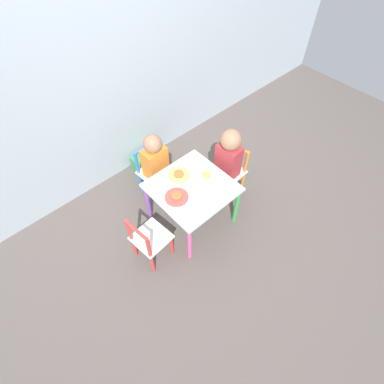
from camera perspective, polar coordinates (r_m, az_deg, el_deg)
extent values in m
plane|color=#5B514C|center=(2.72, 0.00, -5.03)|extent=(6.00, 6.00, 0.00)
cube|color=#B2C1CC|center=(2.49, -16.65, 26.73)|extent=(6.00, 0.06, 2.60)
cube|color=silver|center=(2.36, 0.00, 0.87)|extent=(0.60, 0.60, 0.02)
cylinder|color=#E5599E|center=(2.34, -0.47, -9.82)|extent=(0.04, 0.04, 0.43)
cylinder|color=green|center=(2.56, 8.46, -2.67)|extent=(0.04, 0.04, 0.43)
cylinder|color=#8E51BC|center=(2.58, -8.38, -1.99)|extent=(0.04, 0.04, 0.43)
cylinder|color=yellow|center=(2.78, 0.39, 3.94)|extent=(0.04, 0.04, 0.43)
cube|color=silver|center=(2.74, -7.02, 3.70)|extent=(0.28, 0.28, 0.02)
cylinder|color=#387AD1|center=(2.74, -6.95, -0.49)|extent=(0.03, 0.03, 0.25)
cylinder|color=#387AD1|center=(2.82, -3.73, 1.94)|extent=(0.03, 0.03, 0.25)
cylinder|color=#387AD1|center=(2.86, -9.75, 1.86)|extent=(0.03, 0.03, 0.25)
cylinder|color=#387AD1|center=(2.94, -6.58, 4.14)|extent=(0.03, 0.03, 0.25)
cylinder|color=#387AD1|center=(2.67, -10.47, 5.36)|extent=(0.03, 0.03, 0.26)
cylinder|color=#387AD1|center=(2.76, -7.06, 7.69)|extent=(0.03, 0.03, 0.26)
cylinder|color=#387AD1|center=(2.63, -9.05, 8.31)|extent=(0.21, 0.04, 0.02)
cube|color=silver|center=(2.74, 6.85, 3.82)|extent=(0.27, 0.27, 0.02)
cylinder|color=orange|center=(2.83, 3.58, 2.01)|extent=(0.03, 0.03, 0.25)
cylinder|color=orange|center=(2.75, 6.85, -0.37)|extent=(0.03, 0.03, 0.25)
cylinder|color=orange|center=(2.94, 6.36, 4.25)|extent=(0.03, 0.03, 0.25)
cylinder|color=orange|center=(2.86, 9.58, 2.03)|extent=(0.03, 0.03, 0.25)
cylinder|color=orange|center=(2.76, 6.82, 7.80)|extent=(0.03, 0.03, 0.26)
cylinder|color=orange|center=(2.68, 10.29, 5.53)|extent=(0.03, 0.03, 0.26)
cylinder|color=orange|center=(2.64, 8.83, 8.45)|extent=(0.04, 0.21, 0.02)
cube|color=silver|center=(2.34, -7.77, -8.57)|extent=(0.28, 0.28, 0.02)
cylinder|color=#DB3D38|center=(2.45, -3.89, -10.02)|extent=(0.03, 0.03, 0.25)
cylinder|color=#DB3D38|center=(2.53, -7.32, -7.12)|extent=(0.03, 0.03, 0.25)
cylinder|color=#DB3D38|center=(2.39, -7.56, -13.28)|extent=(0.03, 0.03, 0.25)
cylinder|color=#DB3D38|center=(2.48, -10.94, -10.16)|extent=(0.03, 0.03, 0.25)
cylinder|color=#DB3D38|center=(2.17, -8.26, -10.44)|extent=(0.03, 0.03, 0.26)
cylinder|color=#DB3D38|center=(2.26, -11.90, -7.12)|extent=(0.03, 0.03, 0.26)
cylinder|color=#DB3D38|center=(2.12, -10.56, -7.20)|extent=(0.04, 0.21, 0.02)
cylinder|color=#7A6B5B|center=(2.75, -5.90, 0.10)|extent=(0.07, 0.07, 0.27)
cylinder|color=#7A6B5B|center=(2.79, -4.38, 1.26)|extent=(0.07, 0.07, 0.27)
cube|color=orange|center=(2.62, -7.05, 5.70)|extent=(0.21, 0.15, 0.29)
sphere|color=#A37556|center=(2.47, -7.53, 9.10)|extent=(0.16, 0.16, 0.16)
cylinder|color=#7A6B5B|center=(2.79, 4.24, 1.33)|extent=(0.07, 0.07, 0.27)
cylinder|color=#7A6B5B|center=(2.75, 5.79, 0.21)|extent=(0.07, 0.07, 0.27)
cube|color=#B23338|center=(2.61, 6.91, 6.02)|extent=(0.15, 0.21, 0.32)
sphere|color=#A37556|center=(2.45, 7.43, 9.83)|extent=(0.18, 0.18, 0.18)
cylinder|color=#EADB66|center=(2.43, -2.52, 3.25)|extent=(0.18, 0.18, 0.01)
cylinder|color=#CC6633|center=(2.42, -2.53, 3.47)|extent=(0.08, 0.08, 0.02)
cylinder|color=white|center=(2.43, 2.79, 3.05)|extent=(0.16, 0.16, 0.01)
cylinder|color=gold|center=(2.41, 2.80, 3.27)|extent=(0.07, 0.07, 0.02)
cylinder|color=#E54C47|center=(2.29, -2.95, -0.97)|extent=(0.18, 0.18, 0.01)
cylinder|color=#CC6633|center=(2.28, -2.97, -0.75)|extent=(0.08, 0.08, 0.02)
cube|color=#3D8E56|center=(3.06, -8.45, 5.29)|extent=(0.24, 0.25, 0.17)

